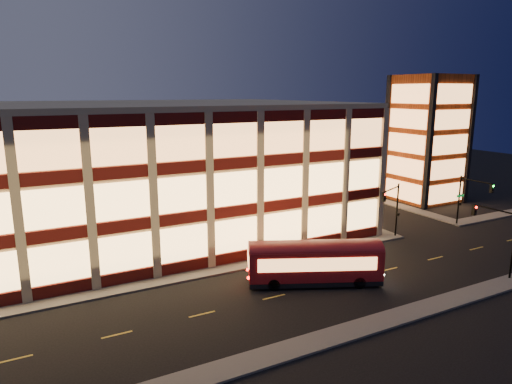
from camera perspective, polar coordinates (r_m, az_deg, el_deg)
ground at (r=39.93m, az=-7.26°, el=-10.79°), size 200.00×200.00×0.00m
sidewalk_office_south at (r=39.92m, az=-11.88°, el=-10.85°), size 54.00×2.00×0.15m
sidewalk_office_east at (r=64.55m, az=6.53°, el=-1.63°), size 2.00×30.00×0.15m
sidewalk_tower_south at (r=65.44m, az=27.19°, el=-2.76°), size 14.00×2.00×0.15m
sidewalk_tower_west at (r=71.24m, az=13.84°, el=-0.58°), size 2.00×30.00×0.15m
sidewalk_near at (r=29.42m, az=2.41°, el=-19.61°), size 100.00×2.00×0.15m
office_building at (r=52.95m, az=-17.03°, el=2.73°), size 50.45×30.45×14.50m
stair_tower at (r=70.53m, az=20.60°, el=6.21°), size 8.60×8.60×18.00m
traffic_signal_far at (r=50.58m, az=16.70°, el=-1.32°), size 3.79×1.87×6.00m
traffic_signal_right at (r=58.45m, az=25.21°, el=-0.19°), size 1.20×4.37×6.00m
traffic_signal_near at (r=44.67m, az=28.08°, el=-4.06°), size 0.32×4.45×6.00m
trolley_bus at (r=38.44m, az=7.33°, el=-8.44°), size 11.07×7.05×3.70m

